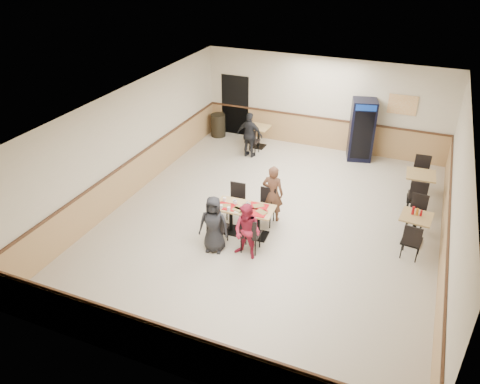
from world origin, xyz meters
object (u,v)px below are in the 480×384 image
at_px(diner_woman_right, 247,232).
at_px(side_table_near, 415,225).
at_px(diner_man_opposite, 273,193).
at_px(trash_bin, 218,125).
at_px(pepsi_cooler, 362,130).
at_px(lone_diner, 250,135).
at_px(diner_woman_left, 214,224).
at_px(main_table, 245,216).
at_px(back_table, 259,134).
at_px(side_table_far, 419,183).

bearing_deg(diner_woman_right, side_table_near, 40.48).
height_order(diner_man_opposite, trash_bin, diner_man_opposite).
bearing_deg(side_table_near, pepsi_cooler, 115.46).
bearing_deg(lone_diner, trash_bin, -31.69).
bearing_deg(diner_woman_left, lone_diner, 91.36).
relative_size(diner_woman_right, lone_diner, 0.90).
height_order(main_table, lone_diner, lone_diner).
height_order(main_table, back_table, main_table).
bearing_deg(pepsi_cooler, side_table_far, -60.74).
xyz_separation_m(diner_woman_right, side_table_near, (3.37, 1.98, -0.18)).
relative_size(main_table, trash_bin, 1.78).
relative_size(main_table, back_table, 1.98).
xyz_separation_m(main_table, diner_woman_left, (-0.40, -0.86, 0.19)).
xyz_separation_m(main_table, back_table, (-1.49, 4.94, -0.02)).
bearing_deg(pepsi_cooler, diner_man_opposite, -120.92).
xyz_separation_m(side_table_near, side_table_far, (-0.05, 2.10, 0.04)).
distance_m(side_table_near, trash_bin, 8.04).
bearing_deg(diner_woman_left, diner_man_opposite, 54.32).
xyz_separation_m(diner_man_opposite, back_table, (-1.89, 4.07, -0.27)).
xyz_separation_m(diner_man_opposite, side_table_far, (3.31, 2.39, -0.22)).
bearing_deg(back_table, trash_bin, 168.01).
height_order(main_table, diner_man_opposite, diner_man_opposite).
xyz_separation_m(pepsi_cooler, trash_bin, (-4.92, -0.04, -0.57)).
xyz_separation_m(diner_woman_left, pepsi_cooler, (2.18, 6.19, 0.28)).
height_order(lone_diner, trash_bin, lone_diner).
height_order(back_table, trash_bin, trash_bin).
bearing_deg(side_table_near, side_table_far, 91.49).
distance_m(diner_woman_left, back_table, 5.91).
height_order(diner_man_opposite, pepsi_cooler, pepsi_cooler).
distance_m(main_table, trash_bin, 6.15).
bearing_deg(diner_woman_left, side_table_far, 34.11).
distance_m(main_table, pepsi_cooler, 5.64).
distance_m(diner_woman_right, diner_man_opposite, 1.69).
distance_m(diner_man_opposite, back_table, 4.50).
height_order(lone_diner, side_table_far, lone_diner).
bearing_deg(back_table, main_table, -73.22).
distance_m(back_table, pepsi_cooler, 3.33).
bearing_deg(back_table, side_table_far, -17.90).
xyz_separation_m(diner_woman_right, back_table, (-1.88, 5.76, -0.19)).
xyz_separation_m(back_table, trash_bin, (-1.65, 0.35, -0.08)).
xyz_separation_m(lone_diner, side_table_far, (5.20, -0.87, -0.21)).
distance_m(side_table_near, back_table, 6.47).
xyz_separation_m(diner_man_opposite, trash_bin, (-3.53, 4.42, -0.34)).
relative_size(diner_woman_left, side_table_far, 1.73).
distance_m(pepsi_cooler, trash_bin, 4.95).
relative_size(diner_woman_right, side_table_near, 1.79).
xyz_separation_m(main_table, diner_woman_right, (0.39, -0.82, 0.17)).
height_order(main_table, side_table_near, main_table).
xyz_separation_m(side_table_far, back_table, (-5.20, 1.68, -0.05)).
height_order(side_table_far, back_table, side_table_far).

